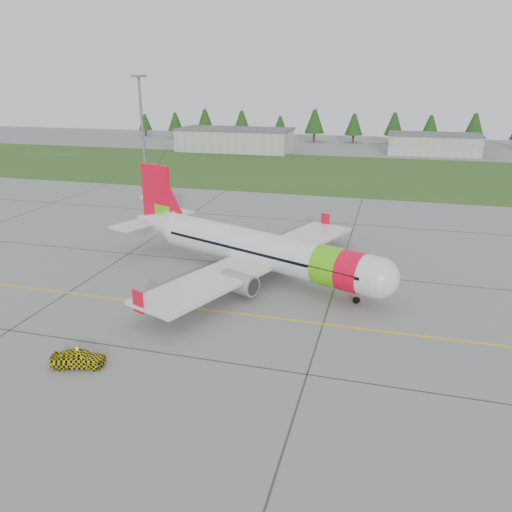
% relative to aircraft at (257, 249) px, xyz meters
% --- Properties ---
extents(ground, '(320.00, 320.00, 0.00)m').
position_rel_aircraft_xyz_m(ground, '(-1.68, -17.26, -2.97)').
color(ground, gray).
rests_on(ground, ground).
extents(aircraft, '(32.52, 30.89, 10.31)m').
position_rel_aircraft_xyz_m(aircraft, '(0.00, 0.00, 0.00)').
color(aircraft, silver).
rests_on(aircraft, ground).
extents(follow_me_car, '(1.68, 1.85, 3.86)m').
position_rel_aircraft_xyz_m(follow_me_car, '(-7.90, -20.51, -1.04)').
color(follow_me_car, yellow).
rests_on(follow_me_car, ground).
extents(service_van, '(2.01, 1.97, 4.45)m').
position_rel_aircraft_xyz_m(service_van, '(-26.83, 30.00, -0.75)').
color(service_van, white).
rests_on(service_van, ground).
extents(grass_strip, '(320.00, 50.00, 0.03)m').
position_rel_aircraft_xyz_m(grass_strip, '(-1.68, 64.74, -2.96)').
color(grass_strip, '#30561E').
rests_on(grass_strip, ground).
extents(taxi_guideline, '(120.00, 0.25, 0.02)m').
position_rel_aircraft_xyz_m(taxi_guideline, '(-1.68, -9.26, -2.96)').
color(taxi_guideline, gold).
rests_on(taxi_guideline, ground).
extents(hangar_west, '(32.00, 14.00, 6.00)m').
position_rel_aircraft_xyz_m(hangar_west, '(-31.68, 92.74, 0.03)').
color(hangar_west, '#A8A8A3').
rests_on(hangar_west, ground).
extents(hangar_east, '(24.00, 12.00, 5.20)m').
position_rel_aircraft_xyz_m(hangar_east, '(23.32, 100.74, -0.37)').
color(hangar_east, '#A8A8A3').
rests_on(hangar_east, ground).
extents(floodlight_mast, '(0.50, 0.50, 20.00)m').
position_rel_aircraft_xyz_m(floodlight_mast, '(-33.68, 40.74, 7.03)').
color(floodlight_mast, slate).
rests_on(floodlight_mast, ground).
extents(treeline, '(160.00, 8.00, 10.00)m').
position_rel_aircraft_xyz_m(treeline, '(-1.68, 120.74, 2.03)').
color(treeline, '#1C3F14').
rests_on(treeline, ground).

